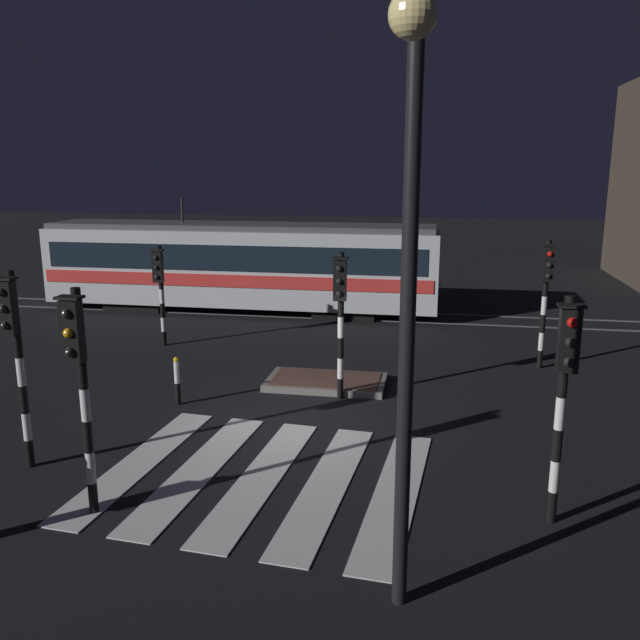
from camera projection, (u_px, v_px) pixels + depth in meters
The scene contains 14 objects.
ground_plane at pixel (294, 421), 13.72m from camera, with size 120.00×120.00×0.00m, color black.
rail_near at pixel (353, 320), 22.91m from camera, with size 80.00×0.12×0.03m, color #59595E.
rail_far at pixel (358, 311), 24.28m from camera, with size 80.00×0.12×0.03m, color #59595E.
crosswalk_zebra at pixel (262, 477), 11.23m from camera, with size 5.72×5.16×0.02m.
traffic_island at pixel (326, 382), 15.97m from camera, with size 2.89×1.59×0.18m.
traffic_light_corner_far_left at pixel (160, 281), 19.10m from camera, with size 0.36×0.42×3.00m.
traffic_light_corner_near_right at pixel (564, 379), 9.22m from camera, with size 0.36×0.42×3.47m.
traffic_light_kerb_mid_left at pixel (79, 370), 9.46m from camera, with size 0.36×0.42×3.54m.
traffic_light_median_centre at pixel (340, 304), 14.50m from camera, with size 0.36×0.42×3.39m.
traffic_light_corner_near_left at pixel (14, 341), 11.03m from camera, with size 0.36×0.42×3.54m.
traffic_light_corner_far_right at pixel (546, 285), 16.80m from camera, with size 0.36×0.42×3.41m.
street_lamp_near_kerb at pixel (408, 256), 6.79m from camera, with size 0.44×1.21×6.72m.
tram at pixel (240, 265), 23.94m from camera, with size 14.56×2.58×4.15m.
bollard_island_edge at pixel (177, 381), 14.58m from camera, with size 0.12×0.12×1.11m.
Camera 1 is at (2.82, -12.58, 5.18)m, focal length 36.60 mm.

